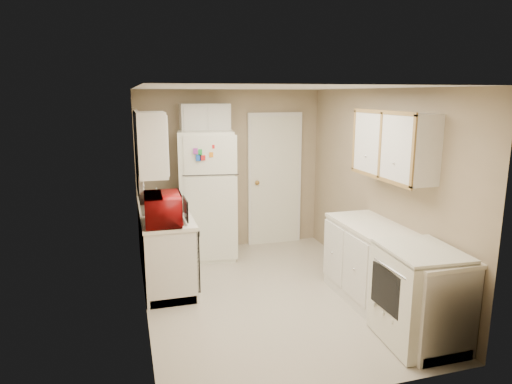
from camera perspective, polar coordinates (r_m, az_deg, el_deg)
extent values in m
plane|color=beige|center=(5.54, 1.48, -12.78)|extent=(3.80, 3.80, 0.00)
plane|color=white|center=(5.02, 1.63, 12.89)|extent=(3.80, 3.80, 0.00)
plane|color=#9D8A6D|center=(4.92, -14.19, -1.57)|extent=(3.80, 3.80, 0.00)
plane|color=#9D8A6D|center=(5.72, 15.02, 0.30)|extent=(3.80, 3.80, 0.00)
plane|color=#9D8A6D|center=(6.95, -3.22, 2.74)|extent=(2.80, 2.80, 0.00)
plane|color=#9D8A6D|center=(3.46, 11.24, -7.27)|extent=(2.80, 2.80, 0.00)
cube|color=silver|center=(6.00, -11.29, -6.39)|extent=(0.60, 1.80, 0.90)
cube|color=black|center=(5.46, -7.68, -7.72)|extent=(0.03, 0.58, 0.72)
cube|color=gray|center=(6.03, -11.58, -2.25)|extent=(0.54, 0.74, 0.16)
imported|color=maroon|center=(5.25, -11.51, -2.27)|extent=(0.61, 0.35, 0.40)
imported|color=white|center=(6.44, -12.32, -0.09)|extent=(0.10, 0.10, 0.17)
cube|color=silver|center=(5.88, -14.41, 4.60)|extent=(0.10, 0.98, 1.08)
cube|color=silver|center=(5.04, -12.94, 5.75)|extent=(0.30, 0.45, 0.70)
cube|color=silver|center=(6.60, -6.20, -0.30)|extent=(0.85, 0.83, 1.84)
cube|color=silver|center=(6.64, -6.42, 9.19)|extent=(0.70, 0.30, 0.40)
cube|color=silver|center=(7.13, 2.36, 1.53)|extent=(0.86, 0.06, 2.08)
cube|color=silver|center=(5.13, 16.29, -9.91)|extent=(0.60, 2.00, 0.90)
cube|color=silver|center=(4.67, 19.65, -12.10)|extent=(0.68, 0.82, 0.95)
cube|color=silver|center=(5.14, 16.82, 5.66)|extent=(0.30, 1.20, 0.70)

